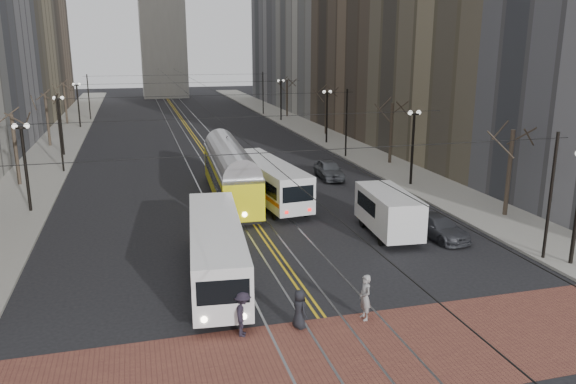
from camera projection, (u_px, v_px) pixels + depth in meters
ground at (314, 307)px, 23.48m from camera, size 260.00×260.00×0.00m
sidewalk_left at (58, 144)px, 61.60m from camera, size 5.00×140.00×0.15m
sidewalk_right at (318, 133)px, 69.27m from camera, size 5.00×140.00×0.15m
crosswalk_band at (349, 357)px, 19.75m from camera, size 25.00×6.00×0.01m
streetcar_rails at (196, 139)px, 65.46m from camera, size 4.80×130.00×0.02m
centre_lines at (196, 139)px, 65.45m from camera, size 0.42×130.00×0.01m
lamp_posts at (215, 137)px, 49.59m from camera, size 27.60×57.20×5.60m
street_trees at (205, 127)px, 55.65m from camera, size 31.68×53.28×5.60m
trolley_wires at (206, 117)px, 55.01m from camera, size 25.96×120.00×6.60m
transit_bus at (216, 251)px, 25.99m from camera, size 3.34×11.20×2.76m
streetcar at (230, 177)px, 39.52m from camera, size 3.14×13.65×3.19m
rear_bus at (268, 182)px, 39.00m from camera, size 3.50×11.08×2.84m
cargo_van at (388, 214)px, 32.14m from camera, size 2.68×5.93×2.55m
sedan_grey at (329, 169)px, 45.96m from camera, size 2.15×4.63×1.53m
sedan_parked at (438, 227)px, 31.87m from camera, size 2.41×4.60×1.27m
pedestrian_a at (299, 309)px, 21.60m from camera, size 0.71×0.88×1.57m
pedestrian_b at (365, 297)px, 22.26m from camera, size 0.47×0.70×1.87m
pedestrian_d at (243, 313)px, 21.00m from camera, size 0.99×1.31×1.79m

